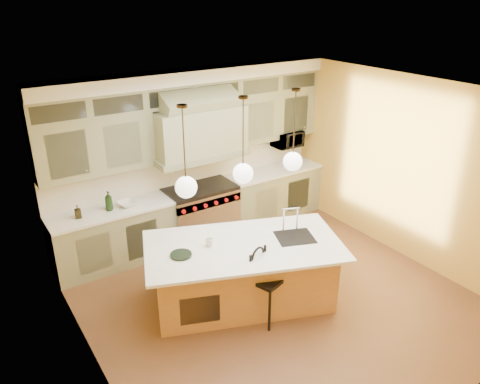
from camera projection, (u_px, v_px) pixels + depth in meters
floor at (275, 298)px, 6.65m from camera, size 5.00×5.00×0.00m
ceiling at (282, 95)px, 5.49m from camera, size 5.00×5.00×0.00m
wall_back at (189, 154)px, 7.99m from camera, size 5.00×0.00×5.00m
wall_front at (450, 307)px, 4.16m from camera, size 5.00×0.00×5.00m
wall_left at (86, 264)px, 4.81m from camera, size 0.00×5.00×5.00m
wall_right at (405, 169)px, 7.33m from camera, size 0.00×5.00×5.00m
back_cabinetry at (196, 159)px, 7.79m from camera, size 5.00×0.77×2.90m
range at (201, 212)px, 8.10m from camera, size 1.20×0.74×0.96m
kitchen_island at (243, 271)px, 6.44m from camera, size 2.93×2.22×1.35m
counter_stool at (265, 281)px, 6.01m from camera, size 0.46×0.46×1.05m
microwave at (287, 139)px, 8.78m from camera, size 0.54×0.37×0.30m
oil_bottle_a at (109, 201)px, 7.08m from camera, size 0.14×0.14×0.31m
oil_bottle_b at (78, 212)px, 6.86m from camera, size 0.10×0.10×0.20m
fruit_bowl at (127, 204)px, 7.27m from camera, size 0.34×0.34×0.07m
cup at (209, 242)px, 6.17m from camera, size 0.12×0.12×0.11m
pendant_left at (186, 185)px, 5.44m from camera, size 0.26×0.26×1.11m
pendant_center at (243, 171)px, 5.85m from camera, size 0.26×0.26×1.11m
pendant_right at (293, 159)px, 6.25m from camera, size 0.26×0.26×1.11m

